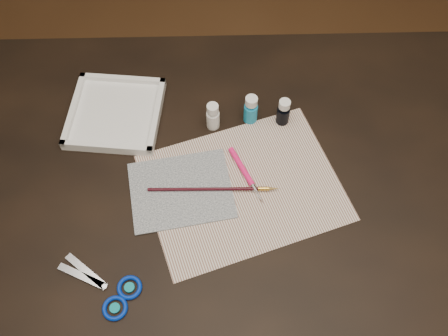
{
  "coord_description": "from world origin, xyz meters",
  "views": [
    {
      "loc": [
        -0.01,
        -0.55,
        1.74
      ],
      "look_at": [
        0.0,
        0.0,
        0.8
      ],
      "focal_mm": 40.0,
      "sensor_mm": 36.0,
      "label": 1
    }
  ],
  "objects_px": {
    "canvas": "(181,190)",
    "paint_bottle_cyan": "(251,109)",
    "paint_bottle_white": "(213,116)",
    "scissors": "(96,285)",
    "paint_bottle_navy": "(283,112)",
    "paper": "(243,187)",
    "palette_tray": "(115,113)"
  },
  "relations": [
    {
      "from": "paper",
      "to": "canvas",
      "type": "distance_m",
      "value": 0.14
    },
    {
      "from": "paper",
      "to": "paint_bottle_white",
      "type": "bearing_deg",
      "value": 110.69
    },
    {
      "from": "canvas",
      "to": "scissors",
      "type": "relative_size",
      "value": 1.14
    },
    {
      "from": "canvas",
      "to": "palette_tray",
      "type": "xyz_separation_m",
      "value": [
        -0.16,
        0.21,
        0.01
      ]
    },
    {
      "from": "scissors",
      "to": "canvas",
      "type": "bearing_deg",
      "value": -102.95
    },
    {
      "from": "canvas",
      "to": "paint_bottle_navy",
      "type": "relative_size",
      "value": 2.95
    },
    {
      "from": "paint_bottle_white",
      "to": "scissors",
      "type": "height_order",
      "value": "paint_bottle_white"
    },
    {
      "from": "paper",
      "to": "palette_tray",
      "type": "height_order",
      "value": "palette_tray"
    },
    {
      "from": "paint_bottle_white",
      "to": "scissors",
      "type": "distance_m",
      "value": 0.46
    },
    {
      "from": "canvas",
      "to": "paint_bottle_cyan",
      "type": "bearing_deg",
      "value": 49.65
    },
    {
      "from": "canvas",
      "to": "palette_tray",
      "type": "height_order",
      "value": "palette_tray"
    },
    {
      "from": "paint_bottle_navy",
      "to": "palette_tray",
      "type": "height_order",
      "value": "paint_bottle_navy"
    },
    {
      "from": "paint_bottle_white",
      "to": "palette_tray",
      "type": "xyz_separation_m",
      "value": [
        -0.24,
        0.03,
        -0.03
      ]
    },
    {
      "from": "canvas",
      "to": "paint_bottle_navy",
      "type": "distance_m",
      "value": 0.31
    },
    {
      "from": "paint_bottle_navy",
      "to": "scissors",
      "type": "xyz_separation_m",
      "value": [
        -0.41,
        -0.4,
        -0.03
      ]
    },
    {
      "from": "canvas",
      "to": "palette_tray",
      "type": "relative_size",
      "value": 1.03
    },
    {
      "from": "paint_bottle_white",
      "to": "palette_tray",
      "type": "relative_size",
      "value": 0.35
    },
    {
      "from": "paint_bottle_cyan",
      "to": "paint_bottle_navy",
      "type": "height_order",
      "value": "paint_bottle_cyan"
    },
    {
      "from": "canvas",
      "to": "scissors",
      "type": "bearing_deg",
      "value": -128.14
    },
    {
      "from": "canvas",
      "to": "scissors",
      "type": "distance_m",
      "value": 0.27
    },
    {
      "from": "paint_bottle_cyan",
      "to": "paint_bottle_navy",
      "type": "xyz_separation_m",
      "value": [
        0.08,
        -0.01,
        -0.0
      ]
    },
    {
      "from": "paint_bottle_navy",
      "to": "palette_tray",
      "type": "xyz_separation_m",
      "value": [
        -0.41,
        0.03,
        -0.03
      ]
    },
    {
      "from": "canvas",
      "to": "paint_bottle_navy",
      "type": "bearing_deg",
      "value": 37.56
    },
    {
      "from": "canvas",
      "to": "palette_tray",
      "type": "distance_m",
      "value": 0.27
    },
    {
      "from": "canvas",
      "to": "scissors",
      "type": "height_order",
      "value": "scissors"
    },
    {
      "from": "scissors",
      "to": "palette_tray",
      "type": "xyz_separation_m",
      "value": [
        0.0,
        0.43,
        0.01
      ]
    },
    {
      "from": "paint_bottle_cyan",
      "to": "paint_bottle_navy",
      "type": "relative_size",
      "value": 1.07
    },
    {
      "from": "paper",
      "to": "paint_bottle_cyan",
      "type": "bearing_deg",
      "value": 82.3
    },
    {
      "from": "paint_bottle_cyan",
      "to": "palette_tray",
      "type": "distance_m",
      "value": 0.33
    },
    {
      "from": "canvas",
      "to": "paint_bottle_cyan",
      "type": "height_order",
      "value": "paint_bottle_cyan"
    },
    {
      "from": "scissors",
      "to": "paint_bottle_cyan",
      "type": "bearing_deg",
      "value": -104.02
    },
    {
      "from": "canvas",
      "to": "paint_bottle_white",
      "type": "bearing_deg",
      "value": 67.33
    }
  ]
}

